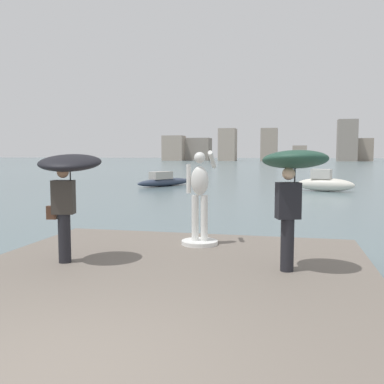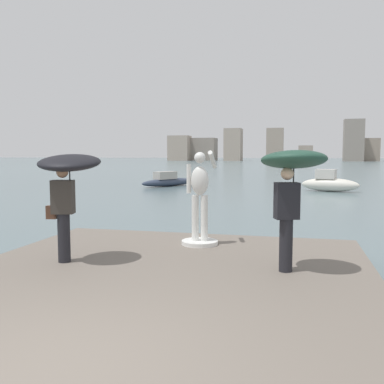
{
  "view_description": "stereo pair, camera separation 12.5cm",
  "coord_description": "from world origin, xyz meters",
  "px_view_note": "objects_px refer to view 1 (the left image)",
  "views": [
    {
      "loc": [
        1.98,
        -3.32,
        2.35
      ],
      "look_at": [
        0.0,
        5.44,
        1.55
      ],
      "focal_mm": 40.38,
      "sensor_mm": 36.0,
      "label": 1
    },
    {
      "loc": [
        2.1,
        -3.29,
        2.35
      ],
      "look_at": [
        0.0,
        5.44,
        1.55
      ],
      "focal_mm": 40.38,
      "sensor_mm": 36.0,
      "label": 2
    }
  ],
  "objects_px": {
    "onlooker_left": "(68,175)",
    "boat_rightward": "(164,181)",
    "onlooker_right": "(293,173)",
    "boat_far": "(325,183)",
    "statue_white_figure": "(200,205)"
  },
  "relations": [
    {
      "from": "onlooker_left",
      "to": "boat_rightward",
      "type": "distance_m",
      "value": 23.58
    },
    {
      "from": "statue_white_figure",
      "to": "boat_rightward",
      "type": "distance_m",
      "value": 22.15
    },
    {
      "from": "statue_white_figure",
      "to": "onlooker_left",
      "type": "distance_m",
      "value": 2.89
    },
    {
      "from": "statue_white_figure",
      "to": "boat_rightward",
      "type": "height_order",
      "value": "statue_white_figure"
    },
    {
      "from": "statue_white_figure",
      "to": "boat_rightward",
      "type": "bearing_deg",
      "value": 108.41
    },
    {
      "from": "onlooker_right",
      "to": "boat_far",
      "type": "height_order",
      "value": "onlooker_right"
    },
    {
      "from": "statue_white_figure",
      "to": "boat_rightward",
      "type": "xyz_separation_m",
      "value": [
        -6.99,
        21.0,
        -0.87
      ]
    },
    {
      "from": "statue_white_figure",
      "to": "onlooker_right",
      "type": "height_order",
      "value": "onlooker_right"
    },
    {
      "from": "statue_white_figure",
      "to": "boat_far",
      "type": "relative_size",
      "value": 0.55
    },
    {
      "from": "boat_far",
      "to": "onlooker_left",
      "type": "bearing_deg",
      "value": -105.9
    },
    {
      "from": "statue_white_figure",
      "to": "boat_far",
      "type": "distance_m",
      "value": 19.5
    },
    {
      "from": "onlooker_left",
      "to": "onlooker_right",
      "type": "distance_m",
      "value": 3.91
    },
    {
      "from": "onlooker_left",
      "to": "boat_rightward",
      "type": "height_order",
      "value": "onlooker_left"
    },
    {
      "from": "statue_white_figure",
      "to": "boat_far",
      "type": "height_order",
      "value": "statue_white_figure"
    },
    {
      "from": "boat_far",
      "to": "boat_rightward",
      "type": "xyz_separation_m",
      "value": [
        -11.01,
        1.93,
        -0.14
      ]
    }
  ]
}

